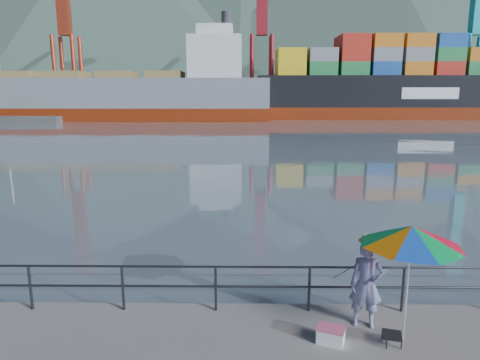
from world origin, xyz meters
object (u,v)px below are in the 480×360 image
cooler_bag (331,336)px  bulk_carrier (134,95)px  container_ship (428,86)px  fisherman (366,285)px  beach_umbrella (411,236)px

cooler_bag → bulk_carrier: bearing=128.6°
container_ship → fisherman: bearing=-113.2°
bulk_carrier → container_ship: 54.06m
fisherman → cooler_bag: bearing=-128.6°
beach_umbrella → fisherman: bearing=141.4°
cooler_bag → bulk_carrier: bulk_carrier is taller
beach_umbrella → bulk_carrier: bulk_carrier is taller
fisherman → container_ship: container_ship is taller
fisherman → beach_umbrella: (0.61, -0.49, 1.19)m
fisherman → cooler_bag: 1.26m
fisherman → bulk_carrier: size_ratio=0.03×
bulk_carrier → container_ship: (53.72, 5.79, 1.70)m
bulk_carrier → beach_umbrella: bearing=-71.9°
fisherman → container_ship: size_ratio=0.03×
fisherman → bulk_carrier: bulk_carrier is taller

